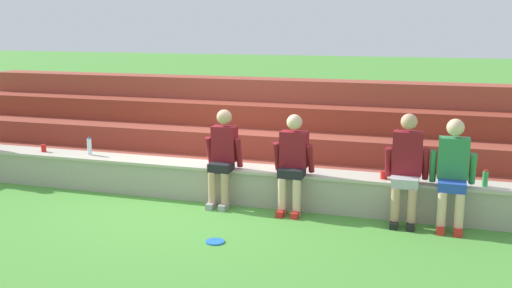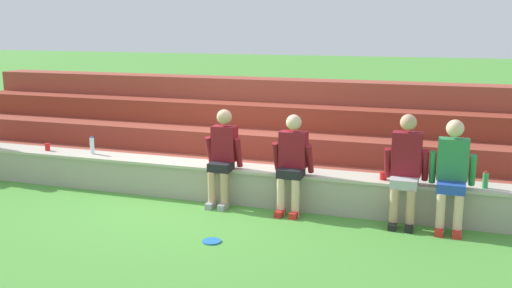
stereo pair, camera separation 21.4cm
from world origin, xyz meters
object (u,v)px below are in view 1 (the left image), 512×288
(person_left_of_center, at_px, (223,154))
(frisbee, at_px, (215,242))
(person_right_of_center, at_px, (406,166))
(person_far_right, at_px, (453,170))
(person_center, at_px, (293,161))
(water_bottle_near_right, at_px, (485,179))
(water_bottle_mid_right, at_px, (89,147))
(plastic_cup_middle, at_px, (384,175))
(plastic_cup_left_end, at_px, (44,148))

(person_left_of_center, relative_size, frisbee, 6.09)
(person_right_of_center, bearing_deg, person_far_right, -1.83)
(person_right_of_center, distance_m, frisbee, 2.61)
(person_center, relative_size, water_bottle_near_right, 6.18)
(water_bottle_mid_right, xyz_separation_m, frisbee, (2.75, -1.67, -0.63))
(person_center, height_order, frisbee, person_center)
(person_right_of_center, relative_size, plastic_cup_middle, 14.00)
(person_center, bearing_deg, plastic_cup_middle, 9.47)
(person_center, height_order, plastic_cup_middle, person_center)
(water_bottle_mid_right, height_order, frisbee, water_bottle_mid_right)
(person_right_of_center, bearing_deg, water_bottle_mid_right, 176.96)
(person_left_of_center, distance_m, plastic_cup_left_end, 3.15)
(person_left_of_center, distance_m, person_center, 1.02)
(person_center, relative_size, person_right_of_center, 0.95)
(person_right_of_center, distance_m, person_far_right, 0.56)
(person_left_of_center, height_order, plastic_cup_middle, person_left_of_center)
(person_left_of_center, xyz_separation_m, water_bottle_near_right, (3.45, 0.17, -0.11))
(person_right_of_center, relative_size, frisbee, 6.36)
(person_left_of_center, height_order, person_far_right, person_far_right)
(person_right_of_center, bearing_deg, frisbee, -145.54)
(person_far_right, height_order, water_bottle_near_right, person_far_right)
(water_bottle_near_right, relative_size, plastic_cup_left_end, 1.83)
(plastic_cup_left_end, bearing_deg, water_bottle_mid_right, 2.28)
(person_center, distance_m, frisbee, 1.66)
(water_bottle_near_right, height_order, plastic_cup_left_end, water_bottle_near_right)
(person_center, bearing_deg, frisbee, -112.63)
(water_bottle_near_right, relative_size, frisbee, 0.97)
(water_bottle_near_right, bearing_deg, plastic_cup_left_end, 179.62)
(person_far_right, distance_m, water_bottle_mid_right, 5.38)
(person_center, bearing_deg, person_far_right, 0.15)
(person_left_of_center, height_order, plastic_cup_left_end, person_left_of_center)
(water_bottle_mid_right, xyz_separation_m, plastic_cup_middle, (4.52, -0.08, -0.08))
(person_center, distance_m, water_bottle_near_right, 2.45)
(frisbee, bearing_deg, person_center, 67.37)
(water_bottle_mid_right, relative_size, frisbee, 1.24)
(plastic_cup_left_end, xyz_separation_m, frisbee, (3.58, -1.64, -0.56))
(person_left_of_center, bearing_deg, person_center, -1.54)
(person_far_right, xyz_separation_m, plastic_cup_middle, (-0.85, 0.19, -0.17))
(person_left_of_center, relative_size, person_center, 1.01)
(person_far_right, relative_size, plastic_cup_left_end, 11.63)
(person_right_of_center, xyz_separation_m, frisbee, (-2.06, -1.41, -0.74))
(person_right_of_center, xyz_separation_m, water_bottle_near_right, (0.96, 0.18, -0.14))
(person_far_right, xyz_separation_m, water_bottle_near_right, (0.40, 0.20, -0.12))
(water_bottle_mid_right, distance_m, frisbee, 3.28)
(water_bottle_mid_right, xyz_separation_m, plastic_cup_left_end, (-0.83, -0.03, -0.07))
(water_bottle_near_right, relative_size, plastic_cup_middle, 2.14)
(person_left_of_center, xyz_separation_m, person_far_right, (3.05, -0.02, 0.01))
(person_left_of_center, bearing_deg, plastic_cup_middle, 4.43)
(person_center, height_order, water_bottle_mid_right, person_center)
(person_far_right, height_order, water_bottle_mid_right, person_far_right)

